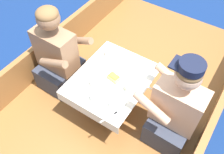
# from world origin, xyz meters

# --- Properties ---
(ground_plane) EXTENTS (60.00, 60.00, 0.00)m
(ground_plane) POSITION_xyz_m (0.00, 0.00, 0.00)
(ground_plane) COLOR navy
(boat_deck) EXTENTS (1.91, 3.45, 0.25)m
(boat_deck) POSITION_xyz_m (0.00, 0.00, 0.12)
(boat_deck) COLOR brown
(boat_deck) RESTS_ON ground_plane
(gunwale_port) EXTENTS (0.06, 3.45, 0.38)m
(gunwale_port) POSITION_xyz_m (-0.92, 0.00, 0.44)
(gunwale_port) COLOR #936033
(gunwale_port) RESTS_ON boat_deck
(gunwale_starboard) EXTENTS (0.06, 3.45, 0.38)m
(gunwale_starboard) POSITION_xyz_m (0.92, 0.00, 0.44)
(gunwale_starboard) COLOR #936033
(gunwale_starboard) RESTS_ON boat_deck
(cockpit_table) EXTENTS (0.64, 0.79, 0.41)m
(cockpit_table) POSITION_xyz_m (0.00, -0.11, 0.62)
(cockpit_table) COLOR #B2B2B7
(cockpit_table) RESTS_ON boat_deck
(person_port) EXTENTS (0.53, 0.45, 0.95)m
(person_port) POSITION_xyz_m (-0.62, -0.15, 0.64)
(person_port) COLOR #333847
(person_port) RESTS_ON boat_deck
(person_starboard) EXTENTS (0.53, 0.45, 0.97)m
(person_starboard) POSITION_xyz_m (0.62, -0.09, 0.63)
(person_starboard) COLOR #333847
(person_starboard) RESTS_ON boat_deck
(plate_sandwich) EXTENTS (0.21, 0.21, 0.01)m
(plate_sandwich) POSITION_xyz_m (0.02, -0.11, 0.66)
(plate_sandwich) COLOR white
(plate_sandwich) RESTS_ON cockpit_table
(plate_bread) EXTENTS (0.17, 0.17, 0.01)m
(plate_bread) POSITION_xyz_m (0.08, 0.16, 0.66)
(plate_bread) COLOR white
(plate_bread) RESTS_ON cockpit_table
(sandwich) EXTENTS (0.12, 0.09, 0.05)m
(sandwich) POSITION_xyz_m (0.02, -0.11, 0.69)
(sandwich) COLOR tan
(sandwich) RESTS_ON plate_sandwich
(bowl_port_near) EXTENTS (0.14, 0.14, 0.04)m
(bowl_port_near) POSITION_xyz_m (0.19, -0.32, 0.68)
(bowl_port_near) COLOR white
(bowl_port_near) RESTS_ON cockpit_table
(bowl_starboard_near) EXTENTS (0.13, 0.13, 0.04)m
(bowl_starboard_near) POSITION_xyz_m (-0.18, 0.15, 0.68)
(bowl_starboard_near) COLOR white
(bowl_starboard_near) RESTS_ON cockpit_table
(coffee_cup_port) EXTENTS (0.10, 0.07, 0.06)m
(coffee_cup_port) POSITION_xyz_m (-0.09, -0.25, 0.69)
(coffee_cup_port) COLOR white
(coffee_cup_port) RESTS_ON cockpit_table
(coffee_cup_starboard) EXTENTS (0.10, 0.08, 0.06)m
(coffee_cup_starboard) POSITION_xyz_m (0.00, -0.38, 0.69)
(coffee_cup_starboard) COLOR white
(coffee_cup_starboard) RESTS_ON cockpit_table
(tin_can) EXTENTS (0.07, 0.07, 0.05)m
(tin_can) POSITION_xyz_m (0.19, -0.13, 0.69)
(tin_can) COLOR silver
(tin_can) RESTS_ON cockpit_table
(utensil_spoon_center) EXTENTS (0.17, 0.05, 0.01)m
(utensil_spoon_center) POSITION_xyz_m (0.25, 0.00, 0.66)
(utensil_spoon_center) COLOR silver
(utensil_spoon_center) RESTS_ON cockpit_table
(utensil_spoon_port) EXTENTS (0.15, 0.11, 0.01)m
(utensil_spoon_port) POSITION_xyz_m (0.12, 0.05, 0.66)
(utensil_spoon_port) COLOR silver
(utensil_spoon_port) RESTS_ON cockpit_table
(utensil_fork_starboard) EXTENTS (0.08, 0.17, 0.00)m
(utensil_fork_starboard) POSITION_xyz_m (0.21, -0.44, 0.66)
(utensil_fork_starboard) COLOR silver
(utensil_fork_starboard) RESTS_ON cockpit_table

